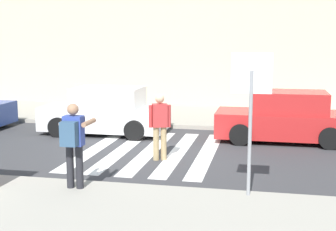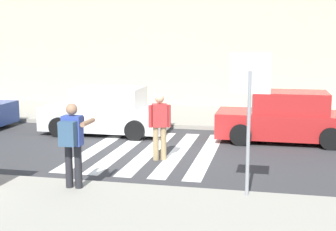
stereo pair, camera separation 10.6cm
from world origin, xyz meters
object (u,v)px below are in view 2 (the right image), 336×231
Objects in this scene: parked_car_white at (106,112)px; parked_car_red at (286,118)px; pedestrian_crossing at (160,123)px; stop_sign at (250,93)px; photographer_with_backpack at (72,138)px.

parked_car_white is 1.00× the size of parked_car_red.
parked_car_red is at bearing 42.56° from pedestrian_crossing.
stop_sign is 0.67× the size of parked_car_red.
parked_car_white is 5.79m from parked_car_red.
pedestrian_crossing is (1.07, 3.05, -0.19)m from photographer_with_backpack.
stop_sign is at bearing -98.76° from parked_car_red.
photographer_with_backpack is 1.00× the size of pedestrian_crossing.
parked_car_white is (-1.46, 6.05, -0.44)m from photographer_with_backpack.
parked_car_red is (4.33, 6.05, -0.44)m from photographer_with_backpack.
stop_sign is 3.80m from pedestrian_crossing.
photographer_with_backpack is at bearing -109.27° from pedestrian_crossing.
pedestrian_crossing reaches higher than parked_car_white.
photographer_with_backpack is 7.45m from parked_car_red.
photographer_with_backpack reaches higher than pedestrian_crossing.
pedestrian_crossing reaches higher than parked_car_red.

